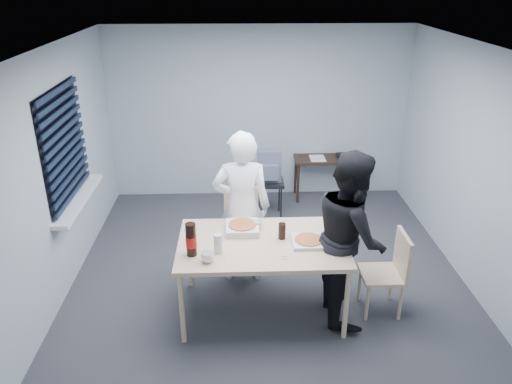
{
  "coord_description": "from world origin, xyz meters",
  "views": [
    {
      "loc": [
        -0.33,
        -4.86,
        3.28
      ],
      "look_at": [
        -0.14,
        0.1,
        1.08
      ],
      "focal_mm": 35.0,
      "sensor_mm": 36.0,
      "label": 1
    }
  ],
  "objects_px": {
    "chair_far": "(241,219)",
    "stool": "(269,188)",
    "chair_right": "(391,268)",
    "backpack": "(270,167)",
    "dining_table": "(262,247)",
    "person_black": "(350,236)",
    "mug_a": "(208,257)",
    "person_white": "(242,208)",
    "soda_bottle": "(191,240)",
    "side_table": "(327,163)",
    "mug_b": "(258,225)"
  },
  "relations": [
    {
      "from": "chair_far",
      "to": "stool",
      "type": "height_order",
      "value": "chair_far"
    },
    {
      "from": "chair_right",
      "to": "backpack",
      "type": "xyz_separation_m",
      "value": [
        -1.1,
        2.23,
        0.26
      ]
    },
    {
      "from": "dining_table",
      "to": "stool",
      "type": "bearing_deg",
      "value": 84.47
    },
    {
      "from": "person_black",
      "to": "mug_a",
      "type": "xyz_separation_m",
      "value": [
        -1.39,
        -0.3,
        -0.02
      ]
    },
    {
      "from": "dining_table",
      "to": "person_white",
      "type": "xyz_separation_m",
      "value": [
        -0.19,
        0.64,
        0.13
      ]
    },
    {
      "from": "soda_bottle",
      "to": "dining_table",
      "type": "bearing_deg",
      "value": 17.65
    },
    {
      "from": "dining_table",
      "to": "person_white",
      "type": "distance_m",
      "value": 0.68
    },
    {
      "from": "mug_a",
      "to": "soda_bottle",
      "type": "bearing_deg",
      "value": 140.64
    },
    {
      "from": "side_table",
      "to": "soda_bottle",
      "type": "bearing_deg",
      "value": -120.89
    },
    {
      "from": "side_table",
      "to": "person_white",
      "type": "bearing_deg",
      "value": -121.42
    },
    {
      "from": "mug_a",
      "to": "mug_b",
      "type": "distance_m",
      "value": 0.8
    },
    {
      "from": "chair_far",
      "to": "chair_right",
      "type": "distance_m",
      "value": 1.9
    },
    {
      "from": "person_black",
      "to": "dining_table",
      "type": "bearing_deg",
      "value": 86.86
    },
    {
      "from": "stool",
      "to": "mug_b",
      "type": "relative_size",
      "value": 5.54
    },
    {
      "from": "dining_table",
      "to": "stool",
      "type": "distance_m",
      "value": 2.23
    },
    {
      "from": "person_white",
      "to": "person_black",
      "type": "relative_size",
      "value": 1.0
    },
    {
      "from": "backpack",
      "to": "dining_table",
      "type": "bearing_deg",
      "value": -81.74
    },
    {
      "from": "side_table",
      "to": "backpack",
      "type": "distance_m",
      "value": 1.14
    },
    {
      "from": "chair_far",
      "to": "side_table",
      "type": "bearing_deg",
      "value": 52.19
    },
    {
      "from": "person_black",
      "to": "backpack",
      "type": "distance_m",
      "value": 2.32
    },
    {
      "from": "person_black",
      "to": "mug_b",
      "type": "xyz_separation_m",
      "value": [
        -0.89,
        0.33,
        -0.02
      ]
    },
    {
      "from": "dining_table",
      "to": "mug_a",
      "type": "bearing_deg",
      "value": -146.73
    },
    {
      "from": "chair_far",
      "to": "backpack",
      "type": "bearing_deg",
      "value": 69.2
    },
    {
      "from": "chair_far",
      "to": "backpack",
      "type": "xyz_separation_m",
      "value": [
        0.41,
        1.08,
        0.26
      ]
    },
    {
      "from": "soda_bottle",
      "to": "mug_a",
      "type": "bearing_deg",
      "value": -39.36
    },
    {
      "from": "stool",
      "to": "chair_right",
      "type": "bearing_deg",
      "value": -63.87
    },
    {
      "from": "side_table",
      "to": "soda_bottle",
      "type": "distance_m",
      "value": 3.56
    },
    {
      "from": "person_white",
      "to": "soda_bottle",
      "type": "bearing_deg",
      "value": 60.48
    },
    {
      "from": "backpack",
      "to": "mug_a",
      "type": "distance_m",
      "value": 2.63
    },
    {
      "from": "dining_table",
      "to": "mug_b",
      "type": "distance_m",
      "value": 0.3
    },
    {
      "from": "person_black",
      "to": "backpack",
      "type": "bearing_deg",
      "value": 16.29
    },
    {
      "from": "mug_a",
      "to": "mug_b",
      "type": "height_order",
      "value": "mug_a"
    },
    {
      "from": "backpack",
      "to": "chair_far",
      "type": "bearing_deg",
      "value": -96.97
    },
    {
      "from": "mug_b",
      "to": "soda_bottle",
      "type": "height_order",
      "value": "soda_bottle"
    },
    {
      "from": "chair_far",
      "to": "person_white",
      "type": "xyz_separation_m",
      "value": [
        0.0,
        -0.46,
        0.37
      ]
    },
    {
      "from": "side_table",
      "to": "mug_b",
      "type": "bearing_deg",
      "value": -114.62
    },
    {
      "from": "chair_far",
      "to": "soda_bottle",
      "type": "distance_m",
      "value": 1.48
    },
    {
      "from": "person_black",
      "to": "soda_bottle",
      "type": "bearing_deg",
      "value": 96.24
    },
    {
      "from": "mug_b",
      "to": "mug_a",
      "type": "bearing_deg",
      "value": -128.56
    },
    {
      "from": "dining_table",
      "to": "backpack",
      "type": "distance_m",
      "value": 2.19
    },
    {
      "from": "chair_far",
      "to": "person_black",
      "type": "bearing_deg",
      "value": -47.25
    },
    {
      "from": "stool",
      "to": "backpack",
      "type": "xyz_separation_m",
      "value": [
        -0.0,
        -0.01,
        0.33
      ]
    },
    {
      "from": "stool",
      "to": "mug_a",
      "type": "distance_m",
      "value": 2.67
    },
    {
      "from": "side_table",
      "to": "stool",
      "type": "distance_m",
      "value": 1.12
    },
    {
      "from": "mug_b",
      "to": "chair_far",
      "type": "bearing_deg",
      "value": 101.68
    },
    {
      "from": "soda_bottle",
      "to": "chair_right",
      "type": "bearing_deg",
      "value": 4.83
    },
    {
      "from": "person_white",
      "to": "side_table",
      "type": "relative_size",
      "value": 1.79
    },
    {
      "from": "soda_bottle",
      "to": "backpack",
      "type": "bearing_deg",
      "value": 69.59
    },
    {
      "from": "stool",
      "to": "dining_table",
      "type": "bearing_deg",
      "value": -95.53
    },
    {
      "from": "chair_far",
      "to": "soda_bottle",
      "type": "bearing_deg",
      "value": -110.1
    }
  ]
}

